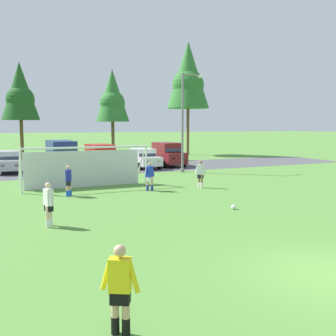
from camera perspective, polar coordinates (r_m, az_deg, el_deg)
The scene contains 18 objects.
ground_plane at distance 23.35m, azimuth -5.97°, elevation -3.00°, with size 400.00×400.00×0.00m, color #518438.
parking_lot_strip at distance 33.78m, azimuth -12.23°, elevation -0.28°, with size 52.00×8.40×0.01m, color #4C4C51.
soccer_ball at distance 17.75m, azimuth 9.47°, elevation -5.58°, with size 0.22×0.22×0.22m.
soccer_goal at distance 24.12m, azimuth -11.98°, elevation 0.29°, with size 7.44×2.02×2.57m.
referee at distance 7.26m, azimuth -6.94°, elevation -17.12°, with size 0.63×0.52×1.64m.
player_striker_near at distance 15.09m, azimuth -16.89°, elevation -5.08°, with size 0.33×0.75×1.64m.
player_midfield_center at distance 23.57m, azimuth 4.73°, elevation -0.88°, with size 0.54×0.62×1.64m.
player_defender_far at distance 21.27m, azimuth -14.19°, elevation -1.81°, with size 0.45×0.67×1.64m.
player_winger_left at distance 22.43m, azimuth -2.66°, elevation -1.22°, with size 0.72×0.39×1.64m.
parked_car_slot_left at distance 33.61m, azimuth -21.94°, elevation 0.87°, with size 2.24×4.30×1.72m.
parked_car_slot_center_left at distance 32.45m, azimuth -15.17°, elevation 1.76°, with size 2.24×4.82×2.52m.
parked_car_slot_center at distance 33.19m, azimuth -9.74°, elevation 1.58°, with size 2.29×4.68×2.16m.
parked_car_slot_center_right at distance 34.43m, azimuth -3.59°, elevation 1.42°, with size 2.09×4.23×1.72m.
parked_car_slot_right at distance 36.25m, azimuth -0.10°, elevation 2.04°, with size 2.16×4.61×2.16m.
tree_mid_left at distance 44.59m, azimuth -20.62°, elevation 10.13°, with size 3.88×3.88×10.34m.
tree_center_back at distance 45.31m, azimuth -8.05°, elevation 10.12°, with size 3.76×3.76×10.04m.
tree_mid_right at distance 50.92m, azimuth 2.93°, elevation 12.98°, with size 5.33×5.33×14.21m.
street_lamp at distance 31.45m, azimuth 2.38°, elevation 6.74°, with size 2.00×0.32×7.79m.
Camera 1 is at (-7.72, -6.73, 3.68)m, focal length 42.13 mm.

